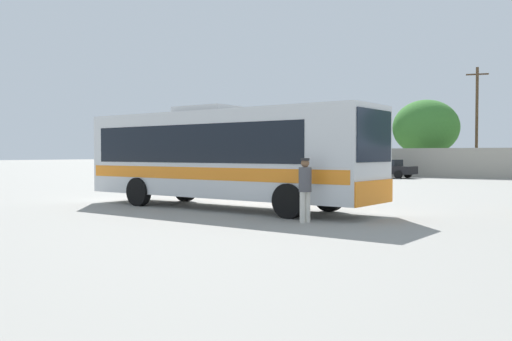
% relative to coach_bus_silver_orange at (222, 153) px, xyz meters
% --- Properties ---
extents(ground_plane, '(300.00, 300.00, 0.00)m').
position_rel_coach_bus_silver_orange_xyz_m(ground_plane, '(-0.78, 10.62, -1.93)').
color(ground_plane, gray).
extents(perimeter_wall, '(80.00, 0.30, 2.39)m').
position_rel_coach_bus_silver_orange_xyz_m(perimeter_wall, '(-0.78, 29.99, -0.73)').
color(perimeter_wall, '#9E998C').
rests_on(perimeter_wall, ground_plane).
extents(coach_bus_silver_orange, '(11.37, 3.00, 3.61)m').
position_rel_coach_bus_silver_orange_xyz_m(coach_bus_silver_orange, '(0.00, 0.00, 0.00)').
color(coach_bus_silver_orange, silver).
rests_on(coach_bus_silver_orange, ground_plane).
extents(attendant_by_bus_door, '(0.48, 0.48, 1.79)m').
position_rel_coach_bus_silver_orange_xyz_m(attendant_by_bus_door, '(4.43, -1.89, -0.90)').
color(attendant_by_bus_door, silver).
rests_on(attendant_by_bus_door, ground_plane).
extents(vendor_umbrella_secondary_red, '(2.19, 2.19, 2.34)m').
position_rel_coach_bus_silver_orange_xyz_m(vendor_umbrella_secondary_red, '(-8.28, 6.49, 0.07)').
color(vendor_umbrella_secondary_red, gray).
rests_on(vendor_umbrella_secondary_red, ground_plane).
extents(parked_car_leftmost_white, '(4.54, 2.22, 1.46)m').
position_rel_coach_bus_silver_orange_xyz_m(parked_car_leftmost_white, '(-9.81, 26.38, -1.15)').
color(parked_car_leftmost_white, silver).
rests_on(parked_car_leftmost_white, ground_plane).
extents(parked_car_second_black, '(4.58, 2.26, 1.46)m').
position_rel_coach_bus_silver_orange_xyz_m(parked_car_second_black, '(-4.45, 26.84, -1.15)').
color(parked_car_second_black, black).
rests_on(parked_car_second_black, ground_plane).
extents(utility_pole_near, '(1.76, 0.64, 9.27)m').
position_rel_coach_bus_silver_orange_xyz_m(utility_pole_near, '(0.82, 33.83, 2.89)').
color(utility_pole_near, '#4C3823').
rests_on(utility_pole_near, ground_plane).
extents(roadside_tree_left, '(4.89, 4.89, 6.39)m').
position_rel_coach_bus_silver_orange_xyz_m(roadside_tree_left, '(-11.98, 33.63, 2.37)').
color(roadside_tree_left, brown).
rests_on(roadside_tree_left, ground_plane).
extents(roadside_tree_midleft, '(5.95, 5.95, 6.85)m').
position_rel_coach_bus_silver_orange_xyz_m(roadside_tree_midleft, '(-3.81, 34.78, 2.39)').
color(roadside_tree_midleft, brown).
rests_on(roadside_tree_midleft, ground_plane).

